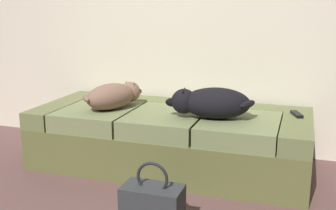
{
  "coord_description": "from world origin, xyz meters",
  "views": [
    {
      "loc": [
        0.9,
        -1.66,
        1.16
      ],
      "look_at": [
        0.0,
        1.06,
        0.48
      ],
      "focal_mm": 44.11,
      "sensor_mm": 36.0,
      "label": 1
    }
  ],
  "objects": [
    {
      "name": "couch",
      "position": [
        0.0,
        1.11,
        0.21
      ],
      "size": [
        1.98,
        0.84,
        0.43
      ],
      "color": "brown",
      "rests_on": "ground"
    },
    {
      "name": "dog_tan",
      "position": [
        -0.41,
        1.04,
        0.52
      ],
      "size": [
        0.38,
        0.53,
        0.19
      ],
      "color": "#7E5C4A",
      "rests_on": "couch"
    },
    {
      "name": "dog_dark",
      "position": [
        0.32,
        0.99,
        0.53
      ],
      "size": [
        0.61,
        0.33,
        0.21
      ],
      "color": "black",
      "rests_on": "couch"
    },
    {
      "name": "tv_remote",
      "position": [
        0.88,
        1.23,
        0.44
      ],
      "size": [
        0.09,
        0.16,
        0.02
      ],
      "primitive_type": "cube",
      "rotation": [
        0.0,
        0.0,
        0.35
      ],
      "color": "black",
      "rests_on": "couch"
    },
    {
      "name": "handbag",
      "position": [
        0.19,
        0.21,
        0.13
      ],
      "size": [
        0.32,
        0.18,
        0.38
      ],
      "color": "#2E3234",
      "rests_on": "ground"
    }
  ]
}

